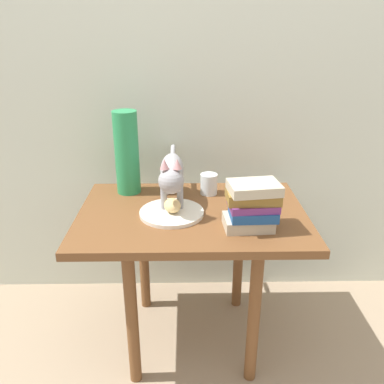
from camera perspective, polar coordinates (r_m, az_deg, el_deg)
The scene contains 9 objects.
ground_plane at distance 1.84m, azimuth 0.00°, elevation -19.92°, with size 6.00×6.00×0.00m, color gray.
back_panel at distance 1.76m, azimuth -0.23°, elevation 18.03°, with size 4.00×0.04×2.20m, color silver.
side_table at distance 1.54m, azimuth 0.00°, elevation -5.65°, with size 0.85×0.58×0.60m.
plate at distance 1.47m, azimuth -2.92°, elevation -2.97°, with size 0.24×0.24×0.01m, color silver.
bread_roll at distance 1.46m, azimuth -2.81°, elevation -1.92°, with size 0.08×0.06×0.05m, color #E0BC7A.
cat at distance 1.50m, azimuth -2.89°, elevation 2.72°, with size 0.09×0.48×0.23m.
book_stack at distance 1.36m, azimuth 8.56°, elevation -1.84°, with size 0.19×0.15×0.17m.
green_vase at distance 1.64m, azimuth -9.29°, elevation 5.54°, with size 0.10×0.10×0.34m, color #288C51.
candle_jar at distance 1.64m, azimuth 2.42°, elevation 0.99°, with size 0.07×0.07×0.08m.
Camera 1 is at (-0.02, -1.35, 1.25)m, focal length 37.34 mm.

